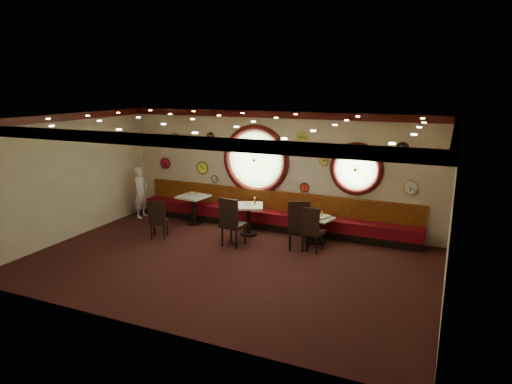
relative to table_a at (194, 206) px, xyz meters
name	(u,v)px	position (x,y,z in m)	size (l,w,h in m)	color
floor	(227,263)	(2.21, -2.25, -0.52)	(9.00, 6.00, 0.00)	black
ceiling	(224,119)	(2.21, -2.25, 2.68)	(9.00, 6.00, 0.02)	#AF7931
wall_back	(276,170)	(2.21, 0.75, 1.08)	(9.00, 0.02, 3.20)	beige
wall_front	(138,235)	(2.21, -5.25, 1.08)	(9.00, 0.02, 3.20)	beige
wall_left	(69,177)	(-2.29, -2.25, 1.08)	(0.02, 6.00, 3.20)	beige
wall_right	(451,218)	(6.71, -2.25, 1.08)	(0.02, 6.00, 3.20)	beige
molding_back	(276,115)	(2.21, 0.70, 2.59)	(9.00, 0.10, 0.18)	#3E0B0B
molding_front	(134,139)	(2.21, -5.20, 2.59)	(9.00, 0.10, 0.18)	#3E0B0B
molding_left	(64,117)	(-2.24, -2.25, 2.59)	(0.10, 6.00, 0.18)	#3E0B0B
molding_right	(456,133)	(6.66, -2.25, 2.59)	(0.10, 6.00, 0.18)	#3E0B0B
banquette_base	(272,225)	(2.21, 0.47, -0.42)	(8.00, 0.55, 0.20)	black
banquette_seat	(272,216)	(2.21, 0.47, -0.17)	(8.00, 0.55, 0.30)	#580711
banquette_back	(275,201)	(2.21, 0.69, 0.23)	(8.00, 0.10, 0.55)	#5B0F07
porthole_left_glass	(256,160)	(1.61, 0.75, 1.33)	(1.66, 1.66, 0.02)	#84B06A
porthole_left_frame	(256,160)	(1.61, 0.73, 1.33)	(1.98, 1.98, 0.18)	#3E0B0B
porthole_left_ring	(255,160)	(1.61, 0.70, 1.33)	(1.61, 1.61, 0.03)	gold
porthole_right_glass	(356,169)	(4.41, 0.75, 1.28)	(1.10, 1.10, 0.02)	#84B06A
porthole_right_frame	(356,169)	(4.41, 0.73, 1.28)	(1.38, 1.38, 0.18)	#3E0B0B
porthole_right_ring	(356,169)	(4.41, 0.70, 1.28)	(1.09, 1.09, 0.03)	gold
wall_clock_0	(403,148)	(5.51, 0.71, 1.88)	(0.28, 0.28, 0.03)	black
wall_clock_1	(211,136)	(0.21, 0.71, 1.93)	(0.24, 0.24, 0.03)	black
wall_clock_2	(305,187)	(3.06, 0.71, 0.68)	(0.24, 0.24, 0.03)	red
wall_clock_3	(176,138)	(-0.99, 0.71, 1.83)	(0.26, 0.26, 0.03)	#90D029
wall_clock_4	(203,168)	(-0.09, 0.71, 0.98)	(0.36, 0.36, 0.03)	#F5FC38
wall_clock_5	(411,187)	(5.76, 0.71, 0.93)	(0.34, 0.34, 0.03)	silver
wall_clock_6	(302,137)	(2.96, 0.71, 2.03)	(0.30, 0.30, 0.03)	#A5C53D
wall_clock_7	(166,163)	(-1.39, 0.71, 1.03)	(0.32, 0.32, 0.03)	red
wall_clock_8	(215,179)	(0.31, 0.71, 0.68)	(0.20, 0.20, 0.03)	white
wall_clock_9	(324,161)	(3.56, 0.71, 1.43)	(0.22, 0.22, 0.03)	gold
table_a	(194,206)	(0.00, 0.00, 0.00)	(0.84, 0.84, 0.83)	black
table_b	(249,216)	(1.84, -0.25, -0.01)	(0.97, 0.97, 0.81)	black
table_c	(313,225)	(3.57, -0.15, -0.08)	(0.83, 0.83, 0.71)	black
table_d	(319,227)	(3.73, -0.12, -0.11)	(0.73, 0.73, 0.66)	black
chair_a	(158,217)	(-0.16, -1.48, 0.06)	(0.56, 0.56, 0.63)	black
chair_b	(231,219)	(1.82, -1.24, 0.18)	(0.57, 0.57, 0.77)	black
chair_c	(299,222)	(3.42, -0.81, 0.19)	(0.66, 0.66, 0.77)	black
chair_d	(311,226)	(3.74, -0.82, 0.12)	(0.53, 0.53, 0.69)	black
condiment_a_salt	(190,193)	(-0.14, 0.04, 0.35)	(0.03, 0.03, 0.09)	silver
condiment_b_salt	(246,203)	(1.77, -0.25, 0.34)	(0.04, 0.04, 0.10)	silver
condiment_c_salt	(310,212)	(3.46, -0.06, 0.24)	(0.04, 0.04, 0.11)	silver
condiment_d_salt	(319,215)	(3.71, -0.08, 0.19)	(0.04, 0.04, 0.11)	silver
condiment_a_pepper	(196,194)	(0.08, 0.03, 0.36)	(0.04, 0.04, 0.10)	silver
condiment_b_pepper	(249,204)	(1.89, -0.30, 0.34)	(0.04, 0.04, 0.10)	silver
condiment_c_pepper	(313,213)	(3.56, -0.13, 0.24)	(0.04, 0.04, 0.10)	silver
condiment_d_pepper	(319,216)	(3.72, -0.12, 0.19)	(0.04, 0.04, 0.11)	silver
condiment_a_bottle	(197,193)	(0.07, 0.07, 0.37)	(0.04, 0.04, 0.14)	gold
condiment_b_bottle	(255,201)	(1.96, -0.12, 0.38)	(0.06, 0.06, 0.18)	gold
condiment_c_bottle	(319,212)	(3.69, -0.05, 0.27)	(0.05, 0.05, 0.16)	gold
condiment_d_bottle	(322,214)	(3.78, -0.07, 0.22)	(0.05, 0.05, 0.17)	gold
waiter	(141,192)	(-1.78, -0.05, 0.24)	(0.56, 0.36, 1.52)	white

